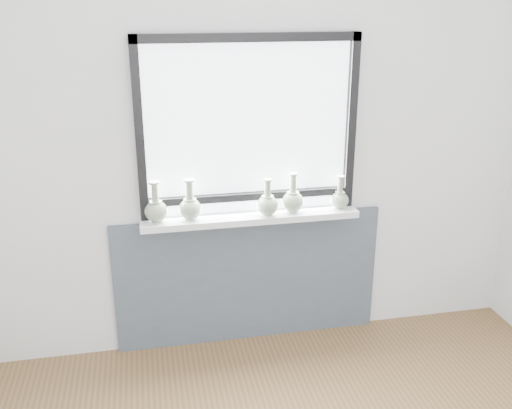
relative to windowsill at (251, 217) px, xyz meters
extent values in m
cube|color=silver|center=(0.00, 0.10, 0.42)|extent=(3.60, 0.02, 2.60)
cube|color=#47525C|center=(0.00, 0.07, -0.45)|extent=(1.70, 0.03, 0.86)
cube|color=white|center=(0.00, 0.00, 0.00)|extent=(1.32, 0.18, 0.04)
cube|color=black|center=(-0.62, 0.05, 0.55)|extent=(0.05, 0.06, 1.05)
cube|color=black|center=(0.62, 0.05, 0.55)|extent=(0.05, 0.06, 1.05)
cube|color=black|center=(0.00, 0.05, 1.04)|extent=(1.30, 0.06, 0.05)
cube|color=black|center=(0.00, 0.05, 0.12)|extent=(1.20, 0.05, 0.04)
cube|color=white|center=(0.00, 0.08, 0.52)|extent=(1.20, 0.01, 1.00)
cylinder|color=#8EA183|center=(-0.56, 0.00, 0.02)|extent=(0.06, 0.06, 0.01)
ellipsoid|color=#8EA183|center=(-0.56, 0.00, 0.08)|extent=(0.13, 0.13, 0.12)
cone|color=#8EA183|center=(-0.56, 0.00, 0.13)|extent=(0.07, 0.07, 0.03)
cylinder|color=#8EA183|center=(-0.56, 0.00, 0.19)|extent=(0.04, 0.04, 0.13)
cylinder|color=#8EA183|center=(-0.56, 0.00, 0.26)|extent=(0.06, 0.06, 0.01)
cylinder|color=#8EA183|center=(-0.36, 0.00, 0.02)|extent=(0.06, 0.06, 0.01)
ellipsoid|color=#8EA183|center=(-0.36, 0.00, 0.08)|extent=(0.14, 0.14, 0.12)
cone|color=#8EA183|center=(-0.36, 0.00, 0.13)|extent=(0.07, 0.07, 0.03)
cylinder|color=#8EA183|center=(-0.36, 0.00, 0.19)|extent=(0.05, 0.05, 0.13)
cylinder|color=#8EA183|center=(-0.36, 0.00, 0.26)|extent=(0.07, 0.07, 0.01)
cylinder|color=#8EA183|center=(0.10, -0.03, 0.02)|extent=(0.06, 0.06, 0.01)
ellipsoid|color=#8EA183|center=(0.10, -0.03, 0.08)|extent=(0.13, 0.13, 0.12)
cone|color=#8EA183|center=(0.10, -0.03, 0.13)|extent=(0.07, 0.07, 0.03)
cylinder|color=#8EA183|center=(0.10, -0.03, 0.18)|extent=(0.04, 0.04, 0.11)
cylinder|color=#8EA183|center=(0.10, -0.03, 0.24)|extent=(0.05, 0.05, 0.01)
cylinder|color=#8EA183|center=(0.26, 0.00, 0.02)|extent=(0.06, 0.06, 0.01)
ellipsoid|color=#8EA183|center=(0.26, 0.00, 0.08)|extent=(0.14, 0.14, 0.12)
cone|color=#8EA183|center=(0.26, 0.00, 0.13)|extent=(0.07, 0.07, 0.03)
cylinder|color=#8EA183|center=(0.26, 0.00, 0.19)|extent=(0.04, 0.04, 0.13)
cylinder|color=#8EA183|center=(0.26, 0.00, 0.26)|extent=(0.05, 0.05, 0.01)
cylinder|color=#8EA183|center=(0.56, 0.00, 0.02)|extent=(0.05, 0.05, 0.01)
ellipsoid|color=#8EA183|center=(0.56, 0.00, 0.07)|extent=(0.11, 0.11, 0.10)
cone|color=#8EA183|center=(0.56, 0.00, 0.11)|extent=(0.06, 0.06, 0.03)
cylinder|color=#8EA183|center=(0.56, 0.00, 0.16)|extent=(0.03, 0.03, 0.11)
cylinder|color=#8EA183|center=(0.56, 0.00, 0.22)|extent=(0.05, 0.05, 0.01)
camera|label=1|loc=(-0.61, -3.15, 1.25)|focal=40.00mm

